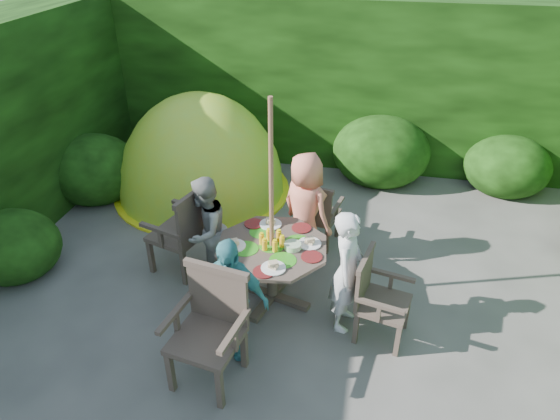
% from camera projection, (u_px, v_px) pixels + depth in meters
% --- Properties ---
extents(ground, '(60.00, 60.00, 0.00)m').
position_uv_depth(ground, '(305.00, 323.00, 4.98)').
color(ground, '#4C4944').
rests_on(ground, ground).
extents(hedge_enclosure, '(9.00, 9.00, 2.50)m').
position_uv_depth(hedge_enclosure, '(327.00, 154.00, 5.44)').
color(hedge_enclosure, black).
rests_on(hedge_enclosure, ground).
extents(patio_table, '(1.43, 1.43, 0.81)m').
position_uv_depth(patio_table, '(272.00, 254.00, 5.01)').
color(patio_table, '#3C3027').
rests_on(patio_table, ground).
extents(parasol_pole, '(0.05, 0.05, 2.20)m').
position_uv_depth(parasol_pole, '(272.00, 209.00, 4.73)').
color(parasol_pole, brown).
rests_on(parasol_pole, ground).
extents(garden_chair_right, '(0.55, 0.59, 0.85)m').
position_uv_depth(garden_chair_right, '(377.00, 297.00, 4.63)').
color(garden_chair_right, '#3C3027').
rests_on(garden_chair_right, ground).
extents(garden_chair_left, '(0.67, 0.72, 1.00)m').
position_uv_depth(garden_chair_left, '(184.00, 230.00, 5.45)').
color(garden_chair_left, '#3C3027').
rests_on(garden_chair_left, ground).
extents(garden_chair_back, '(0.58, 0.54, 0.84)m').
position_uv_depth(garden_chair_back, '(316.00, 213.00, 5.91)').
color(garden_chair_back, '#3C3027').
rests_on(garden_chair_back, ground).
extents(garden_chair_front, '(0.68, 0.63, 1.00)m').
position_uv_depth(garden_chair_front, '(211.00, 326.00, 4.20)').
color(garden_chair_front, '#3C3027').
rests_on(garden_chair_front, ground).
extents(child_right, '(0.36, 0.50, 1.27)m').
position_uv_depth(child_right, '(347.00, 272.00, 4.66)').
color(child_right, silver).
rests_on(child_right, ground).
extents(child_left, '(0.54, 0.65, 1.22)m').
position_uv_depth(child_left, '(205.00, 231.00, 5.30)').
color(child_left, gray).
rests_on(child_left, ground).
extents(child_back, '(0.78, 0.72, 1.34)m').
position_uv_depth(child_back, '(305.00, 209.00, 5.56)').
color(child_back, '#F88466').
rests_on(child_back, ground).
extents(child_front, '(0.74, 0.35, 1.23)m').
position_uv_depth(child_front, '(229.00, 298.00, 4.37)').
color(child_front, teal).
rests_on(child_front, ground).
extents(dome_tent, '(2.59, 2.59, 2.88)m').
position_uv_depth(dome_tent, '(203.00, 191.00, 7.30)').
color(dome_tent, '#B8D228').
rests_on(dome_tent, ground).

